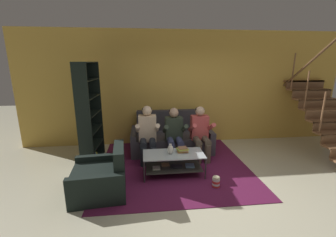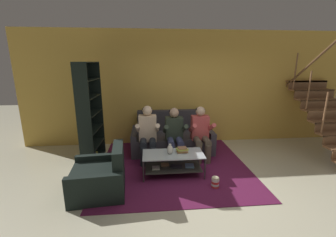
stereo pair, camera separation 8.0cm
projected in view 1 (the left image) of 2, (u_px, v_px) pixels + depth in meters
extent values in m
plane|color=beige|center=(210.00, 189.00, 3.86)|extent=(16.80, 16.80, 0.00)
cube|color=gold|center=(185.00, 88.00, 5.88)|extent=(8.40, 0.12, 2.90)
cube|color=#8B5F3D|center=(331.00, 121.00, 5.21)|extent=(1.08, 0.29, 0.04)
cube|color=brown|center=(335.00, 126.00, 5.10)|extent=(1.08, 0.02, 0.21)
cube|color=#8B5F3D|center=(323.00, 109.00, 5.43)|extent=(1.08, 0.29, 0.04)
cube|color=brown|center=(326.00, 114.00, 5.32)|extent=(1.08, 0.02, 0.21)
cube|color=#8B5F3D|center=(315.00, 99.00, 5.66)|extent=(1.08, 0.29, 0.04)
cube|color=brown|center=(319.00, 103.00, 5.55)|extent=(1.08, 0.02, 0.21)
cube|color=#8B5F3D|center=(308.00, 90.00, 5.88)|extent=(1.08, 0.29, 0.04)
cube|color=brown|center=(312.00, 93.00, 5.77)|extent=(1.08, 0.02, 0.21)
cube|color=#8B5F3D|center=(302.00, 81.00, 6.10)|extent=(1.08, 0.29, 0.04)
cube|color=brown|center=(305.00, 84.00, 6.00)|extent=(1.08, 0.02, 0.21)
cube|color=#8B5F3D|center=(296.00, 73.00, 6.33)|extent=(1.08, 0.29, 0.04)
cube|color=brown|center=(299.00, 76.00, 6.22)|extent=(1.08, 0.02, 0.21)
cube|color=#8B5F3D|center=(291.00, 65.00, 6.55)|extent=(1.08, 0.29, 0.04)
cube|color=brown|center=(293.00, 68.00, 6.45)|extent=(1.08, 0.02, 0.21)
cylinder|color=#8B5F3D|center=(322.00, 113.00, 4.81)|extent=(0.04, 0.04, 0.90)
cylinder|color=#8B5F3D|center=(307.00, 90.00, 5.26)|extent=(0.04, 0.04, 0.90)
cylinder|color=#8B5F3D|center=(293.00, 71.00, 5.71)|extent=(0.04, 0.04, 0.90)
cylinder|color=#8B5F3D|center=(282.00, 55.00, 6.16)|extent=(0.04, 0.04, 0.90)
cylinder|color=brown|center=(306.00, 66.00, 5.26)|extent=(0.05, 2.60, 1.89)
cube|color=#3F3D45|center=(171.00, 142.00, 5.50)|extent=(1.67, 0.98, 0.42)
cube|color=#36343A|center=(169.00, 120.00, 5.77)|extent=(1.67, 0.18, 0.51)
cube|color=#3F3D45|center=(134.00, 141.00, 5.39)|extent=(0.13, 0.98, 0.54)
cube|color=#3F3D45|center=(207.00, 139.00, 5.58)|extent=(0.13, 0.98, 0.54)
cylinder|color=#20252C|center=(144.00, 157.00, 4.66)|extent=(0.14, 0.14, 0.42)
cylinder|color=#20252C|center=(153.00, 156.00, 4.68)|extent=(0.14, 0.14, 0.42)
cylinder|color=#20252C|center=(143.00, 142.00, 4.77)|extent=(0.14, 0.42, 0.14)
cylinder|color=#20252C|center=(153.00, 142.00, 4.79)|extent=(0.14, 0.42, 0.14)
cube|color=beige|center=(147.00, 128.00, 4.92)|extent=(0.38, 0.22, 0.58)
cylinder|color=beige|center=(138.00, 128.00, 4.71)|extent=(0.09, 0.49, 0.31)
cylinder|color=beige|center=(157.00, 128.00, 4.76)|extent=(0.09, 0.49, 0.31)
sphere|color=beige|center=(147.00, 111.00, 4.82)|extent=(0.21, 0.21, 0.21)
ellipsoid|color=black|center=(147.00, 109.00, 4.84)|extent=(0.21, 0.21, 0.13)
cylinder|color=#393F63|center=(171.00, 156.00, 4.72)|extent=(0.14, 0.14, 0.42)
cylinder|color=#393F63|center=(181.00, 155.00, 4.75)|extent=(0.14, 0.14, 0.42)
cylinder|color=#393F63|center=(170.00, 141.00, 4.83)|extent=(0.14, 0.42, 0.14)
cylinder|color=#393F63|center=(180.00, 141.00, 4.86)|extent=(0.14, 0.42, 0.14)
cube|color=#2C362A|center=(174.00, 129.00, 4.99)|extent=(0.38, 0.22, 0.53)
cylinder|color=#2C362A|center=(165.00, 129.00, 4.78)|extent=(0.09, 0.49, 0.31)
cylinder|color=#2C362A|center=(184.00, 128.00, 4.83)|extent=(0.09, 0.49, 0.31)
sphere|color=tan|center=(174.00, 113.00, 4.90)|extent=(0.21, 0.21, 0.21)
ellipsoid|color=black|center=(174.00, 111.00, 4.91)|extent=(0.21, 0.21, 0.13)
cylinder|color=brown|center=(198.00, 154.00, 4.79)|extent=(0.14, 0.14, 0.42)
cylinder|color=brown|center=(208.00, 154.00, 4.81)|extent=(0.14, 0.14, 0.42)
cylinder|color=brown|center=(197.00, 140.00, 4.90)|extent=(0.14, 0.42, 0.14)
cylinder|color=brown|center=(206.00, 140.00, 4.92)|extent=(0.14, 0.42, 0.14)
cube|color=#C34C4B|center=(199.00, 127.00, 5.05)|extent=(0.38, 0.22, 0.54)
cylinder|color=#C34C4B|center=(192.00, 128.00, 4.84)|extent=(0.09, 0.49, 0.31)
cylinder|color=#C34C4B|center=(211.00, 127.00, 4.89)|extent=(0.09, 0.49, 0.31)
sphere|color=tan|center=(200.00, 111.00, 4.96)|extent=(0.21, 0.21, 0.21)
ellipsoid|color=black|center=(200.00, 110.00, 4.97)|extent=(0.21, 0.21, 0.13)
cube|color=silver|center=(174.00, 154.00, 4.27)|extent=(1.16, 0.55, 0.02)
cube|color=#3A3B33|center=(173.00, 167.00, 4.34)|extent=(1.06, 0.51, 0.02)
cylinder|color=#373133|center=(144.00, 172.00, 4.01)|extent=(0.03, 0.03, 0.43)
cylinder|color=#373133|center=(206.00, 169.00, 4.13)|extent=(0.03, 0.03, 0.43)
cylinder|color=#373133|center=(144.00, 160.00, 4.51)|extent=(0.03, 0.03, 0.43)
cylinder|color=#373133|center=(199.00, 157.00, 4.64)|extent=(0.03, 0.03, 0.43)
cube|color=silver|center=(156.00, 168.00, 4.24)|extent=(0.14, 0.13, 0.03)
cube|color=#97704E|center=(165.00, 165.00, 4.39)|extent=(0.15, 0.13, 0.03)
cube|color=#292A30|center=(177.00, 167.00, 4.31)|extent=(0.24, 0.19, 0.02)
cube|color=#6993BC|center=(190.00, 166.00, 4.34)|extent=(0.18, 0.17, 0.03)
cube|color=#5E193F|center=(173.00, 162.00, 4.87)|extent=(3.02, 3.21, 0.01)
cube|color=#7A535C|center=(173.00, 162.00, 4.87)|extent=(1.66, 1.76, 0.00)
ellipsoid|color=silver|center=(170.00, 149.00, 4.23)|extent=(0.11, 0.11, 0.18)
cylinder|color=silver|center=(170.00, 145.00, 4.21)|extent=(0.05, 0.05, 0.04)
cube|color=orange|center=(183.00, 151.00, 4.35)|extent=(0.20, 0.14, 0.02)
cube|color=#A1734D|center=(183.00, 150.00, 4.34)|extent=(0.20, 0.19, 0.02)
cube|color=#B0BC48|center=(182.00, 149.00, 4.33)|extent=(0.24, 0.19, 0.03)
cube|color=#9C6B4C|center=(183.00, 148.00, 4.32)|extent=(0.18, 0.15, 0.02)
cube|color=black|center=(83.00, 119.00, 4.30)|extent=(0.28, 0.04, 2.13)
cube|color=black|center=(95.00, 109.00, 5.18)|extent=(0.28, 0.04, 2.13)
cube|color=black|center=(84.00, 114.00, 4.73)|extent=(0.07, 0.93, 2.13)
cube|color=black|center=(94.00, 160.00, 5.00)|extent=(0.33, 0.91, 0.02)
cube|color=black|center=(93.00, 145.00, 4.92)|extent=(0.33, 0.91, 0.02)
cube|color=black|center=(91.00, 130.00, 4.83)|extent=(0.33, 0.91, 0.02)
cube|color=black|center=(90.00, 114.00, 4.74)|extent=(0.33, 0.91, 0.02)
cube|color=black|center=(89.00, 97.00, 4.65)|extent=(0.33, 0.91, 0.02)
cube|color=black|center=(87.00, 80.00, 4.57)|extent=(0.33, 0.91, 0.02)
cube|color=black|center=(85.00, 62.00, 4.48)|extent=(0.33, 0.91, 0.02)
cube|color=silver|center=(88.00, 162.00, 4.57)|extent=(0.24, 0.06, 0.25)
cube|color=#272A37|center=(89.00, 161.00, 4.63)|extent=(0.23, 0.06, 0.25)
cube|color=#242531|center=(90.00, 159.00, 4.67)|extent=(0.22, 0.04, 0.29)
cube|color=teal|center=(91.00, 159.00, 4.72)|extent=(0.23, 0.05, 0.25)
cube|color=gold|center=(91.00, 158.00, 4.77)|extent=(0.25, 0.06, 0.24)
cube|color=#AEB73F|center=(91.00, 157.00, 4.82)|extent=(0.26, 0.05, 0.23)
cube|color=black|center=(99.00, 181.00, 3.72)|extent=(0.91, 0.75, 0.41)
cube|color=black|center=(119.00, 158.00, 3.69)|extent=(0.22, 0.69, 0.39)
cube|color=black|center=(101.00, 168.00, 4.08)|extent=(0.86, 0.18, 0.51)
cube|color=black|center=(96.00, 192.00, 3.33)|extent=(0.86, 0.18, 0.51)
cylinder|color=red|center=(216.00, 186.00, 3.93)|extent=(0.13, 0.13, 0.04)
cylinder|color=white|center=(216.00, 184.00, 3.92)|extent=(0.13, 0.13, 0.04)
cylinder|color=red|center=(216.00, 182.00, 3.91)|extent=(0.13, 0.13, 0.04)
cylinder|color=white|center=(216.00, 179.00, 3.90)|extent=(0.13, 0.13, 0.04)
ellipsoid|color=beige|center=(216.00, 177.00, 3.89)|extent=(0.13, 0.13, 0.05)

